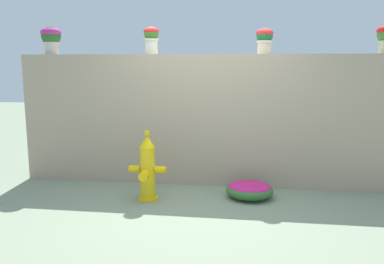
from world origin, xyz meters
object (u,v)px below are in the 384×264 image
(potted_plant_2, at_px, (265,38))
(flower_bush_left, at_px, (249,189))
(fire_hydrant, at_px, (147,169))
(potted_plant_0, at_px, (51,37))
(potted_plant_1, at_px, (151,37))

(potted_plant_2, xyz_separation_m, flower_bush_left, (-0.16, -0.69, -1.98))
(potted_plant_2, height_order, fire_hydrant, potted_plant_2)
(potted_plant_0, bearing_deg, potted_plant_2, 0.59)
(potted_plant_2, bearing_deg, potted_plant_1, -177.64)
(potted_plant_0, distance_m, potted_plant_1, 1.54)
(potted_plant_1, bearing_deg, fire_hydrant, -81.37)
(potted_plant_2, bearing_deg, potted_plant_0, -179.41)
(potted_plant_1, xyz_separation_m, flower_bush_left, (1.44, -0.63, -2.00))
(potted_plant_1, xyz_separation_m, fire_hydrant, (0.13, -0.88, -1.71))
(potted_plant_1, relative_size, fire_hydrant, 0.43)
(potted_plant_2, distance_m, fire_hydrant, 2.43)
(potted_plant_0, height_order, flower_bush_left, potted_plant_0)
(flower_bush_left, bearing_deg, potted_plant_2, 76.82)
(fire_hydrant, distance_m, flower_bush_left, 1.37)
(potted_plant_1, relative_size, flower_bush_left, 0.63)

